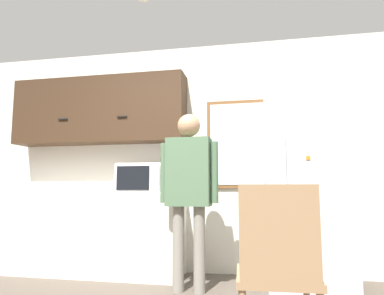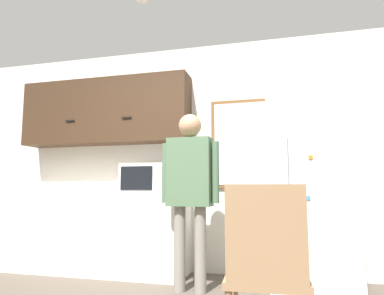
# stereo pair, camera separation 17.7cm
# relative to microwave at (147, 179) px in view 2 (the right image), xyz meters

# --- Properties ---
(back_wall) EXTENTS (6.00, 0.06, 2.70)m
(back_wall) POSITION_rel_microwave_xyz_m (0.48, 0.34, 0.28)
(back_wall) COLOR silver
(back_wall) RESTS_ON ground_plane
(counter) EXTENTS (2.16, 0.56, 0.91)m
(counter) POSITION_rel_microwave_xyz_m (-0.64, 0.03, -0.62)
(counter) COLOR silver
(counter) RESTS_ON ground_plane
(upper_cabinets) EXTENTS (2.16, 0.34, 0.81)m
(upper_cabinets) POSITION_rel_microwave_xyz_m (-0.64, 0.15, 0.84)
(upper_cabinets) COLOR #3D2819
(microwave) EXTENTS (0.52, 0.41, 0.33)m
(microwave) POSITION_rel_microwave_xyz_m (0.00, 0.00, 0.00)
(microwave) COLOR white
(microwave) RESTS_ON counter
(person) EXTENTS (0.57, 0.23, 1.69)m
(person) POSITION_rel_microwave_xyz_m (0.61, -0.43, -0.04)
(person) COLOR gray
(person) RESTS_ON ground_plane
(refrigerator) EXTENTS (0.80, 0.69, 1.91)m
(refrigerator) POSITION_rel_microwave_xyz_m (1.74, -0.03, -0.11)
(refrigerator) COLOR silver
(refrigerator) RESTS_ON ground_plane
(chair) EXTENTS (0.47, 0.47, 0.98)m
(chair) POSITION_rel_microwave_xyz_m (1.37, -1.69, -0.53)
(chair) COLOR #997551
(chair) RESTS_ON ground_plane
(window) EXTENTS (0.73, 0.05, 1.03)m
(window) POSITION_rel_microwave_xyz_m (1.05, 0.30, 0.40)
(window) COLOR brown
(ceiling_light) EXTENTS (0.11, 0.11, 0.01)m
(ceiling_light) POSITION_rel_microwave_xyz_m (0.29, -0.89, 1.61)
(ceiling_light) COLOR white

